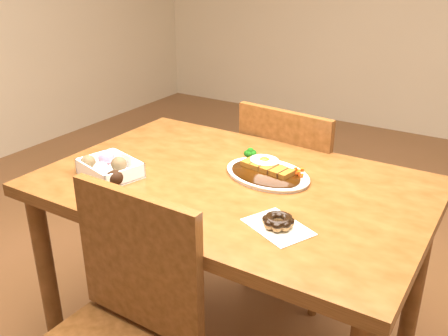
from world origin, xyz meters
The scene contains 5 objects.
table centered at (0.00, 0.00, 0.65)m, with size 1.20×0.80×0.75m.
chair_far centered at (-0.01, 0.54, 0.48)m, with size 0.46×0.46×0.87m.
katsu_curry_plate centered at (0.07, 0.09, 0.76)m, with size 0.33×0.27×0.06m.
donut_box centered at (-0.36, -0.17, 0.78)m, with size 0.22×0.19×0.05m.
pon_de_ring centered at (0.25, -0.18, 0.77)m, with size 0.21×0.18×0.03m.
Camera 1 is at (0.73, -1.22, 1.42)m, focal length 40.00 mm.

